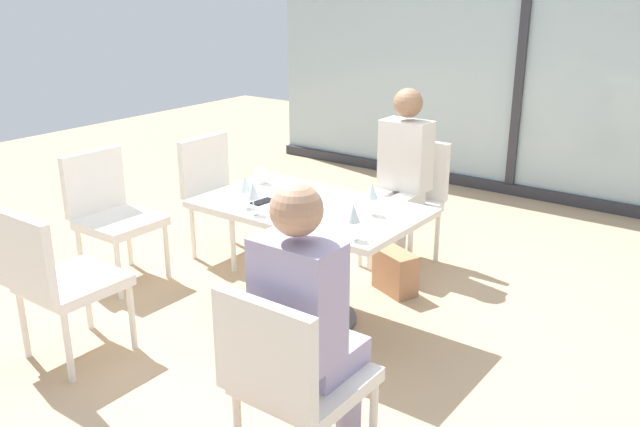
{
  "coord_description": "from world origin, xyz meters",
  "views": [
    {
      "loc": [
        2.22,
        -2.91,
        1.94
      ],
      "look_at": [
        0.0,
        0.1,
        0.65
      ],
      "focal_mm": 37.95,
      "sensor_mm": 36.0,
      "label": 1
    }
  ],
  "objects_px": {
    "dining_table_main": "(310,237)",
    "coffee_cup": "(261,176)",
    "chair_side_end": "(110,209)",
    "chair_front_left": "(55,276)",
    "wine_glass_3": "(245,185)",
    "person_front_right": "(307,317)",
    "chair_far_left": "(220,190)",
    "cell_phone_on_table": "(263,202)",
    "chair_front_right": "(291,375)",
    "chair_near_window": "(408,195)",
    "wine_glass_0": "(253,191)",
    "wine_glass_1": "(353,214)",
    "wine_glass_2": "(372,191)",
    "person_near_window": "(401,171)",
    "handbag_1": "(395,272)"
  },
  "relations": [
    {
      "from": "chair_front_right",
      "to": "person_near_window",
      "type": "relative_size",
      "value": 0.69
    },
    {
      "from": "wine_glass_3",
      "to": "person_front_right",
      "type": "bearing_deg",
      "value": -37.24
    },
    {
      "from": "wine_glass_2",
      "to": "chair_near_window",
      "type": "bearing_deg",
      "value": 108.86
    },
    {
      "from": "chair_far_left",
      "to": "handbag_1",
      "type": "xyz_separation_m",
      "value": [
        1.38,
        0.19,
        -0.36
      ]
    },
    {
      "from": "chair_side_end",
      "to": "person_front_right",
      "type": "xyz_separation_m",
      "value": [
        2.23,
        -0.74,
        0.2
      ]
    },
    {
      "from": "chair_near_window",
      "to": "wine_glass_0",
      "type": "distance_m",
      "value": 1.51
    },
    {
      "from": "chair_side_end",
      "to": "handbag_1",
      "type": "bearing_deg",
      "value": 29.5
    },
    {
      "from": "chair_side_end",
      "to": "wine_glass_0",
      "type": "xyz_separation_m",
      "value": [
        1.3,
        -0.01,
        0.37
      ]
    },
    {
      "from": "dining_table_main",
      "to": "wine_glass_0",
      "type": "height_order",
      "value": "wine_glass_0"
    },
    {
      "from": "person_near_window",
      "to": "wine_glass_0",
      "type": "xyz_separation_m",
      "value": [
        -0.15,
        -1.35,
        0.16
      ]
    },
    {
      "from": "person_front_right",
      "to": "cell_phone_on_table",
      "type": "distance_m",
      "value": 1.38
    },
    {
      "from": "chair_near_window",
      "to": "chair_far_left",
      "type": "distance_m",
      "value": 1.36
    },
    {
      "from": "chair_front_right",
      "to": "chair_near_window",
      "type": "bearing_deg",
      "value": 108.7
    },
    {
      "from": "coffee_cup",
      "to": "chair_front_left",
      "type": "bearing_deg",
      "value": -101.54
    },
    {
      "from": "chair_side_end",
      "to": "dining_table_main",
      "type": "bearing_deg",
      "value": 11.75
    },
    {
      "from": "wine_glass_1",
      "to": "chair_far_left",
      "type": "bearing_deg",
      "value": 155.57
    },
    {
      "from": "chair_near_window",
      "to": "person_near_window",
      "type": "relative_size",
      "value": 0.69
    },
    {
      "from": "dining_table_main",
      "to": "cell_phone_on_table",
      "type": "relative_size",
      "value": 8.9
    },
    {
      "from": "person_front_right",
      "to": "coffee_cup",
      "type": "xyz_separation_m",
      "value": [
        -1.29,
        1.21,
        0.08
      ]
    },
    {
      "from": "chair_front_left",
      "to": "wine_glass_3",
      "type": "relative_size",
      "value": 4.7
    },
    {
      "from": "chair_near_window",
      "to": "chair_far_left",
      "type": "xyz_separation_m",
      "value": [
        -1.16,
        -0.7,
        0.0
      ]
    },
    {
      "from": "wine_glass_1",
      "to": "wine_glass_3",
      "type": "relative_size",
      "value": 1.0
    },
    {
      "from": "chair_front_right",
      "to": "person_front_right",
      "type": "distance_m",
      "value": 0.23
    },
    {
      "from": "chair_front_left",
      "to": "chair_far_left",
      "type": "bearing_deg",
      "value": 103.42
    },
    {
      "from": "wine_glass_1",
      "to": "wine_glass_3",
      "type": "bearing_deg",
      "value": 176.17
    },
    {
      "from": "person_front_right",
      "to": "coffee_cup",
      "type": "height_order",
      "value": "person_front_right"
    },
    {
      "from": "wine_glass_3",
      "to": "cell_phone_on_table",
      "type": "height_order",
      "value": "wine_glass_3"
    },
    {
      "from": "person_front_right",
      "to": "chair_front_right",
      "type": "bearing_deg",
      "value": -90.0
    },
    {
      "from": "coffee_cup",
      "to": "cell_phone_on_table",
      "type": "relative_size",
      "value": 0.62
    },
    {
      "from": "cell_phone_on_table",
      "to": "coffee_cup",
      "type": "bearing_deg",
      "value": 137.62
    },
    {
      "from": "person_near_window",
      "to": "handbag_1",
      "type": "bearing_deg",
      "value": -62.08
    },
    {
      "from": "chair_far_left",
      "to": "wine_glass_3",
      "type": "bearing_deg",
      "value": -37.94
    },
    {
      "from": "wine_glass_0",
      "to": "wine_glass_2",
      "type": "relative_size",
      "value": 1.0
    },
    {
      "from": "chair_front_right",
      "to": "wine_glass_1",
      "type": "distance_m",
      "value": 0.97
    },
    {
      "from": "wine_glass_0",
      "to": "wine_glass_1",
      "type": "height_order",
      "value": "same"
    },
    {
      "from": "person_front_right",
      "to": "wine_glass_2",
      "type": "relative_size",
      "value": 6.81
    },
    {
      "from": "chair_front_left",
      "to": "dining_table_main",
      "type": "bearing_deg",
      "value": 55.9
    },
    {
      "from": "wine_glass_2",
      "to": "cell_phone_on_table",
      "type": "height_order",
      "value": "wine_glass_2"
    },
    {
      "from": "wine_glass_1",
      "to": "coffee_cup",
      "type": "distance_m",
      "value": 1.12
    },
    {
      "from": "chair_side_end",
      "to": "coffee_cup",
      "type": "bearing_deg",
      "value": 26.65
    },
    {
      "from": "wine_glass_3",
      "to": "wine_glass_2",
      "type": "bearing_deg",
      "value": 27.22
    },
    {
      "from": "chair_side_end",
      "to": "wine_glass_3",
      "type": "relative_size",
      "value": 4.7
    },
    {
      "from": "chair_front_right",
      "to": "chair_far_left",
      "type": "height_order",
      "value": "same"
    },
    {
      "from": "chair_far_left",
      "to": "handbag_1",
      "type": "distance_m",
      "value": 1.43
    },
    {
      "from": "cell_phone_on_table",
      "to": "dining_table_main",
      "type": "bearing_deg",
      "value": 31.63
    },
    {
      "from": "dining_table_main",
      "to": "wine_glass_3",
      "type": "height_order",
      "value": "wine_glass_3"
    },
    {
      "from": "dining_table_main",
      "to": "coffee_cup",
      "type": "relative_size",
      "value": 14.24
    },
    {
      "from": "dining_table_main",
      "to": "chair_far_left",
      "type": "relative_size",
      "value": 1.47
    },
    {
      "from": "wine_glass_2",
      "to": "cell_phone_on_table",
      "type": "bearing_deg",
      "value": -162.66
    },
    {
      "from": "coffee_cup",
      "to": "wine_glass_1",
      "type": "bearing_deg",
      "value": -25.07
    }
  ]
}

